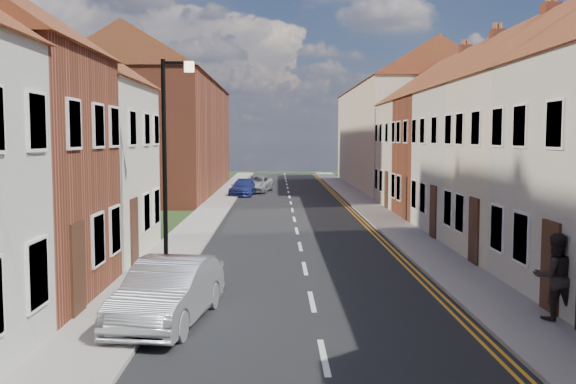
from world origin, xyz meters
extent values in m
cube|color=black|center=(0.00, 30.00, 0.01)|extent=(7.00, 90.00, 0.02)
cube|color=#A9A09A|center=(-4.40, 30.00, 0.06)|extent=(1.80, 90.00, 0.12)
cube|color=#A9A09A|center=(4.40, 30.00, 0.06)|extent=(1.80, 90.00, 0.12)
cube|color=#ADABA3|center=(9.30, 28.90, 3.00)|extent=(8.00, 5.80, 6.00)
cube|color=brown|center=(9.30, 26.60, 8.20)|extent=(0.60, 0.60, 1.60)
cube|color=brown|center=(9.30, 34.30, 3.00)|extent=(8.00, 5.00, 6.00)
cube|color=brown|center=(9.30, 32.40, 8.20)|extent=(0.60, 0.60, 1.60)
cube|color=#B5AB98|center=(9.30, 39.70, 3.00)|extent=(8.00, 5.80, 6.00)
cube|color=brown|center=(9.30, 37.40, 8.20)|extent=(0.60, 0.60, 1.60)
cube|color=#B5AB98|center=(-9.30, 23.85, 2.90)|extent=(8.00, 6.10, 5.80)
cube|color=#B5AB98|center=(9.30, 55.00, 4.00)|extent=(8.00, 24.00, 8.00)
cube|color=brown|center=(-9.30, 50.00, 4.00)|extent=(8.00, 24.00, 8.00)
cylinder|color=black|center=(-3.90, 20.00, 3.12)|extent=(0.12, 0.12, 6.00)
cube|color=black|center=(-3.55, 20.00, 6.02)|extent=(0.70, 0.08, 0.08)
cube|color=#FFD899|center=(-3.20, 20.00, 5.92)|extent=(0.25, 0.15, 0.28)
imported|color=#A0A0A7|center=(-3.20, 16.25, 0.70)|extent=(2.10, 4.40, 1.39)
imported|color=navy|center=(-3.20, 47.13, 0.57)|extent=(1.98, 4.06, 1.14)
imported|color=#B5BABE|center=(-2.45, 50.00, 0.63)|extent=(2.83, 4.81, 1.26)
imported|color=black|center=(5.10, 16.02, 1.06)|extent=(0.91, 0.71, 1.87)
camera|label=1|loc=(-0.85, 2.59, 4.01)|focal=40.00mm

